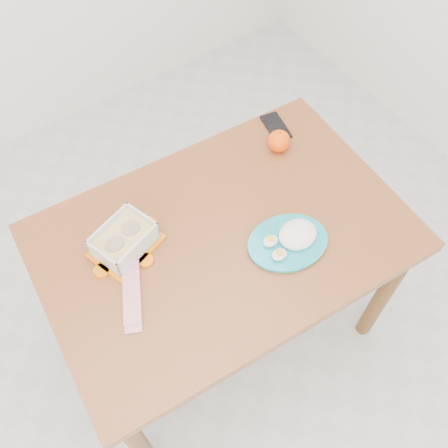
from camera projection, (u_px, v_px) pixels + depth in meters
ground at (212, 379)px, 2.07m from camera, size 3.50×3.50×0.00m
dining_table at (224, 251)px, 1.66m from camera, size 1.21×0.85×0.75m
food_container at (124, 240)px, 1.51m from camera, size 0.24×0.21×0.09m
orange_fruit at (279, 141)px, 1.74m from camera, size 0.08×0.08×0.08m
rice_plate at (291, 239)px, 1.53m from camera, size 0.30×0.30×0.07m
candy_bar at (132, 292)px, 1.45m from camera, size 0.14×0.21×0.02m
smartphone at (276, 127)px, 1.82m from camera, size 0.10×0.15×0.01m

